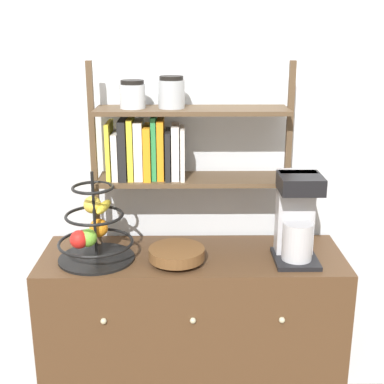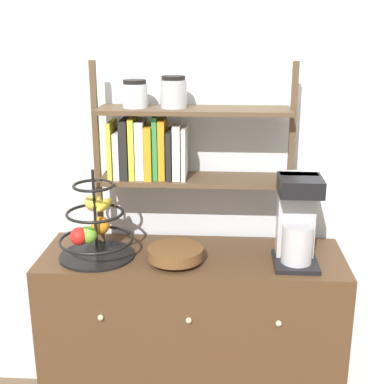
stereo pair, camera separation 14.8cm
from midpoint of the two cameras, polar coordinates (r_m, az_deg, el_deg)
wall_back at (r=2.31m, az=2.28°, el=7.16°), size 7.00×0.05×2.60m
sideboard at (r=2.40m, az=1.86°, el=-15.57°), size 1.24×0.44×0.81m
coffee_maker at (r=2.13m, az=13.11°, el=-2.93°), size 0.17×0.20×0.36m
fruit_stand at (r=2.17m, az=-8.42°, el=-3.98°), size 0.30×0.30×0.37m
wooden_bowl at (r=2.12m, az=0.22°, el=-6.64°), size 0.22×0.22×0.06m
shelf_hutch at (r=2.17m, az=-0.95°, el=5.41°), size 0.82×0.20×0.77m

